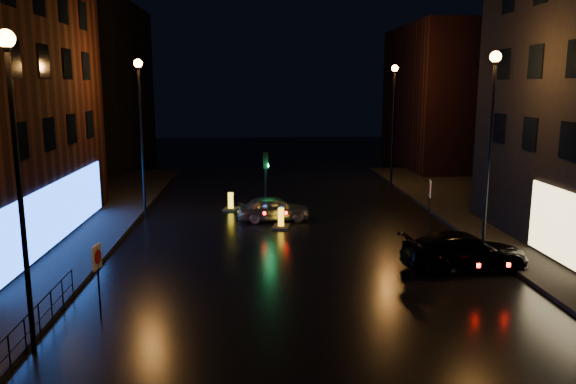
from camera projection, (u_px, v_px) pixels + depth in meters
name	position (u px, v px, depth m)	size (l,w,h in m)	color
ground	(316.00, 315.00, 17.47)	(120.00, 120.00, 0.00)	black
building_far_left	(92.00, 85.00, 49.46)	(8.00, 16.00, 14.00)	black
building_far_right	(447.00, 97.00, 48.63)	(8.00, 14.00, 12.00)	black
street_lamp_lnear	(16.00, 146.00, 13.97)	(0.44, 0.44, 8.37)	black
street_lamp_lfar	(140.00, 113.00, 29.66)	(0.44, 0.44, 8.37)	black
street_lamp_rnear	(491.00, 122.00, 22.78)	(0.44, 0.44, 8.37)	black
street_lamp_rfar	(394.00, 107.00, 38.47)	(0.44, 0.44, 8.37)	black
traffic_signal	(266.00, 205.00, 31.02)	(1.40, 2.40, 3.45)	black
guard_railing	(39.00, 312.00, 15.85)	(0.05, 6.04, 1.00)	black
silver_hatchback	(273.00, 208.00, 29.54)	(1.53, 3.79, 1.29)	#ABAEB3
dark_sedan	(465.00, 251.00, 21.72)	(2.00, 4.91, 1.43)	black
bollard_near	(281.00, 223.00, 28.09)	(0.98, 1.28, 1.01)	black
bollard_far	(231.00, 206.00, 32.11)	(0.96, 1.27, 1.00)	black
road_sign_left	(97.00, 263.00, 17.03)	(0.14, 0.56, 2.30)	black
road_sign_right	(430.00, 193.00, 27.34)	(0.19, 0.60, 2.49)	black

